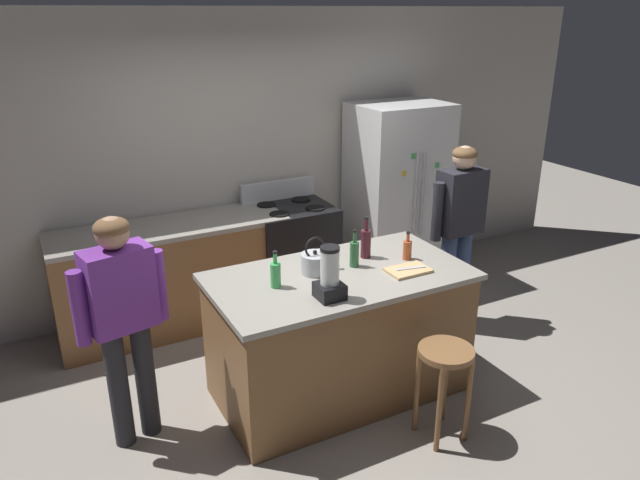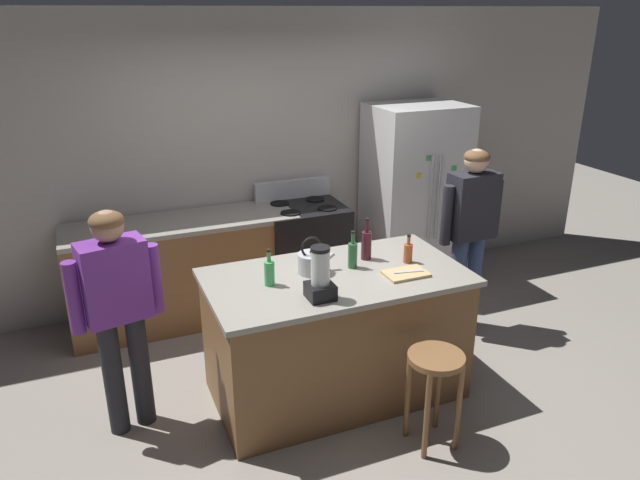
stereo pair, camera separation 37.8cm
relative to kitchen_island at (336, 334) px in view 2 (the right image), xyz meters
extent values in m
plane|color=gray|center=(0.00, 0.00, -0.48)|extent=(14.00, 14.00, 0.00)
cube|color=#BCB7AD|center=(0.00, 1.95, 0.87)|extent=(8.00, 0.10, 2.70)
cube|color=brown|center=(0.00, 0.00, -0.02)|extent=(1.75, 0.91, 0.91)
cube|color=gray|center=(0.00, 0.00, 0.45)|extent=(1.81, 0.97, 0.04)
cube|color=brown|center=(-0.80, 1.55, -0.02)|extent=(2.00, 0.64, 0.91)
cube|color=gray|center=(-0.80, 1.55, 0.45)|extent=(2.00, 0.64, 0.04)
cube|color=silver|center=(1.51, 1.50, 0.44)|extent=(0.90, 0.70, 1.83)
cylinder|color=#B7BABF|center=(1.47, 1.13, 0.53)|extent=(0.02, 0.02, 0.82)
cylinder|color=#B7BABF|center=(1.55, 1.13, 0.53)|extent=(0.02, 0.02, 0.82)
cube|color=#3FB259|center=(1.72, 1.15, 0.60)|extent=(0.05, 0.01, 0.05)
cube|color=#3FB259|center=(1.72, 1.15, 0.80)|extent=(0.05, 0.01, 0.05)
cube|color=yellow|center=(1.33, 1.15, 0.76)|extent=(0.05, 0.01, 0.05)
cube|color=red|center=(1.76, 1.15, 0.35)|extent=(0.05, 0.01, 0.05)
cube|color=#3FB259|center=(1.43, 1.15, 0.92)|extent=(0.05, 0.01, 0.05)
cube|color=black|center=(0.33, 1.52, 0.00)|extent=(0.76, 0.64, 0.95)
cube|color=black|center=(0.33, 1.20, -0.05)|extent=(0.60, 0.01, 0.24)
cube|color=#B7BABF|center=(0.33, 1.81, 0.56)|extent=(0.76, 0.06, 0.18)
cylinder|color=black|center=(0.15, 1.37, 0.48)|extent=(0.18, 0.18, 0.01)
cylinder|color=black|center=(0.51, 1.37, 0.48)|extent=(0.18, 0.18, 0.01)
cylinder|color=black|center=(0.15, 1.67, 0.48)|extent=(0.18, 0.18, 0.01)
cylinder|color=black|center=(0.51, 1.67, 0.48)|extent=(0.18, 0.18, 0.01)
cylinder|color=#26262B|center=(-1.53, 0.15, -0.06)|extent=(0.15, 0.15, 0.83)
cylinder|color=#26262B|center=(-1.35, 0.18, -0.06)|extent=(0.15, 0.15, 0.83)
cube|color=#723399|center=(-1.44, 0.16, 0.61)|extent=(0.44, 0.30, 0.52)
cylinder|color=#723399|center=(-1.69, 0.11, 0.56)|extent=(0.11, 0.11, 0.47)
cylinder|color=#723399|center=(-1.20, 0.21, 0.56)|extent=(0.11, 0.11, 0.47)
sphere|color=tan|center=(-1.44, 0.16, 0.98)|extent=(0.24, 0.24, 0.20)
ellipsoid|color=brown|center=(-1.44, 0.16, 1.01)|extent=(0.25, 0.25, 0.12)
cylinder|color=#384C7A|center=(1.53, 0.45, -0.05)|extent=(0.13, 0.13, 0.86)
cylinder|color=#384C7A|center=(1.35, 0.45, -0.05)|extent=(0.13, 0.13, 0.86)
cube|color=#26262D|center=(1.44, 0.45, 0.67)|extent=(0.41, 0.23, 0.56)
cylinder|color=#26262D|center=(1.69, 0.46, 0.62)|extent=(0.09, 0.09, 0.50)
cylinder|color=#26262D|center=(1.19, 0.44, 0.62)|extent=(0.09, 0.09, 0.50)
sphere|color=#D8AD8C|center=(1.44, 0.45, 1.05)|extent=(0.21, 0.21, 0.20)
ellipsoid|color=brown|center=(1.44, 0.45, 1.08)|extent=(0.22, 0.22, 0.12)
cylinder|color=brown|center=(0.35, -0.76, 0.16)|extent=(0.36, 0.36, 0.04)
cylinder|color=brown|center=(0.23, -0.88, -0.17)|extent=(0.04, 0.04, 0.62)
cylinder|color=brown|center=(0.47, -0.88, -0.17)|extent=(0.04, 0.04, 0.62)
cylinder|color=brown|center=(0.23, -0.64, -0.17)|extent=(0.04, 0.04, 0.62)
cylinder|color=brown|center=(0.47, -0.64, -0.17)|extent=(0.04, 0.04, 0.62)
cube|color=black|center=(-0.24, -0.29, 0.52)|extent=(0.17, 0.17, 0.10)
cylinder|color=silver|center=(-0.24, -0.29, 0.69)|extent=(0.12, 0.12, 0.23)
cylinder|color=black|center=(-0.24, -0.29, 0.81)|extent=(0.12, 0.12, 0.02)
cylinder|color=#B24C26|center=(0.57, 0.00, 0.54)|extent=(0.06, 0.06, 0.14)
cylinder|color=#B24C26|center=(0.57, 0.00, 0.64)|extent=(0.02, 0.02, 0.06)
cylinder|color=black|center=(0.57, 0.00, 0.68)|extent=(0.03, 0.03, 0.02)
cylinder|color=#471923|center=(0.31, 0.17, 0.58)|extent=(0.08, 0.08, 0.21)
cylinder|color=#471923|center=(0.31, 0.17, 0.73)|extent=(0.03, 0.03, 0.09)
cylinder|color=black|center=(0.31, 0.17, 0.78)|extent=(0.03, 0.03, 0.02)
cylinder|color=#2D6638|center=(0.15, 0.07, 0.57)|extent=(0.07, 0.07, 0.18)
cylinder|color=#2D6638|center=(0.15, 0.07, 0.70)|extent=(0.03, 0.03, 0.08)
cylinder|color=black|center=(0.15, 0.07, 0.74)|extent=(0.03, 0.03, 0.02)
cylinder|color=#3FB259|center=(-0.48, 0.02, 0.56)|extent=(0.07, 0.07, 0.17)
cylinder|color=#3FB259|center=(-0.48, 0.02, 0.68)|extent=(0.03, 0.03, 0.07)
cylinder|color=black|center=(-0.48, 0.02, 0.72)|extent=(0.03, 0.03, 0.02)
cylinder|color=#B7BABF|center=(-0.14, 0.10, 0.54)|extent=(0.20, 0.20, 0.14)
sphere|color=black|center=(-0.14, 0.10, 0.63)|extent=(0.03, 0.03, 0.03)
cylinder|color=#B7BABF|center=(-0.01, 0.10, 0.57)|extent=(0.09, 0.03, 0.08)
torus|color=black|center=(-0.14, 0.10, 0.66)|extent=(0.16, 0.02, 0.16)
cube|color=tan|center=(0.44, -0.19, 0.48)|extent=(0.30, 0.20, 0.02)
cube|color=#B7BABF|center=(0.46, -0.19, 0.50)|extent=(0.22, 0.07, 0.01)
camera|label=1|loc=(-1.88, -3.28, 2.20)|focal=33.48mm
camera|label=2|loc=(-1.54, -3.44, 2.20)|focal=33.48mm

